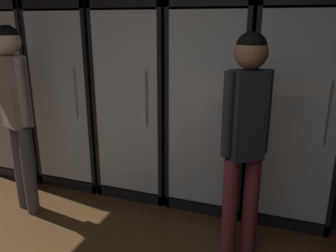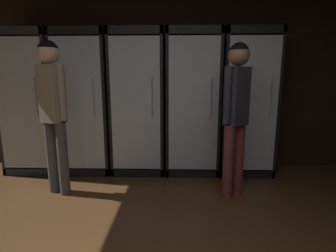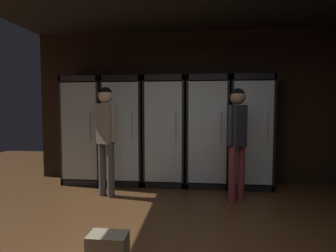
{
  "view_description": "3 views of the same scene",
  "coord_description": "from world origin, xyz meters",
  "views": [
    {
      "loc": [
        0.92,
        -0.34,
        1.74
      ],
      "look_at": [
        -0.11,
        2.51,
        0.8
      ],
      "focal_mm": 36.52,
      "sensor_mm": 36.0,
      "label": 1
    },
    {
      "loc": [
        -0.0,
        -0.7,
        1.29
      ],
      "look_at": [
        -0.08,
        2.44,
        0.7
      ],
      "focal_mm": 26.27,
      "sensor_mm": 36.0,
      "label": 2
    },
    {
      "loc": [
        0.07,
        -2.16,
        1.39
      ],
      "look_at": [
        -0.43,
        2.58,
        1.07
      ],
      "focal_mm": 29.28,
      "sensor_mm": 36.0,
      "label": 3
    }
  ],
  "objects": [
    {
      "name": "cooler_far_left",
      "position": [
        -1.99,
        2.74,
        0.95
      ],
      "size": [
        0.71,
        0.58,
        1.95
      ],
      "color": "#2B2B30",
      "rests_on": "ground"
    },
    {
      "name": "cooler_center",
      "position": [
        -0.5,
        2.74,
        0.95
      ],
      "size": [
        0.71,
        0.58,
        1.95
      ],
      "color": "black",
      "rests_on": "ground"
    },
    {
      "name": "cooler_far_right",
      "position": [
        0.99,
        2.74,
        0.96
      ],
      "size": [
        0.71,
        0.58,
        1.95
      ],
      "color": "black",
      "rests_on": "ground"
    },
    {
      "name": "cooler_left",
      "position": [
        -1.24,
        2.74,
        0.95
      ],
      "size": [
        0.71,
        0.58,
        1.95
      ],
      "color": "black",
      "rests_on": "ground"
    },
    {
      "name": "cooler_right",
      "position": [
        0.25,
        2.74,
        0.95
      ],
      "size": [
        0.71,
        0.58,
        1.95
      ],
      "color": "black",
      "rests_on": "ground"
    },
    {
      "name": "shopper_far",
      "position": [
        0.66,
        1.93,
        1.03
      ],
      "size": [
        0.3,
        0.27,
        1.67
      ],
      "color": "brown",
      "rests_on": "ground"
    },
    {
      "name": "shopper_near",
      "position": [
        -1.33,
        1.95,
        1.06
      ],
      "size": [
        0.35,
        0.25,
        1.71
      ],
      "color": "#4C4C4C",
      "rests_on": "ground"
    },
    {
      "name": "wall_back",
      "position": [
        0.0,
        3.03,
        1.4
      ],
      "size": [
        6.0,
        0.06,
        2.8
      ],
      "primitive_type": "cube",
      "color": "black",
      "rests_on": "ground"
    }
  ]
}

